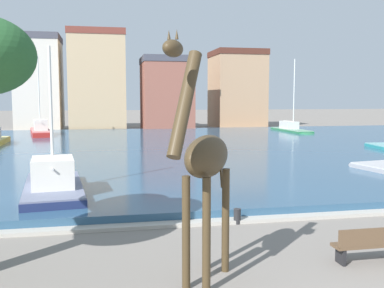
% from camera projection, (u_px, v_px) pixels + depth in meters
% --- Properties ---
extents(harbor_water, '(78.62, 40.75, 0.37)m').
position_uv_depth(harbor_water, '(168.00, 148.00, 34.85)').
color(harbor_water, '#2D5170').
rests_on(harbor_water, ground).
extents(quay_edge_coping, '(78.62, 0.50, 0.12)m').
position_uv_depth(quay_edge_coping, '(257.00, 219.00, 14.75)').
color(quay_edge_coping, '#ADA89E').
rests_on(quay_edge_coping, ground).
extents(giraffe_statue, '(2.11, 2.74, 5.34)m').
position_uv_depth(giraffe_statue, '(204.00, 162.00, 9.60)').
color(giraffe_statue, '#42331E').
rests_on(giraffe_statue, ground).
extents(sailboat_green, '(1.91, 8.82, 8.46)m').
position_uv_depth(sailboat_green, '(293.00, 130.00, 49.72)').
color(sailboat_green, '#236B42').
rests_on(sailboat_green, ground).
extents(sailboat_navy, '(2.84, 7.13, 6.17)m').
position_uv_depth(sailboat_navy, '(53.00, 186.00, 17.86)').
color(sailboat_navy, navy).
rests_on(sailboat_navy, ground).
extents(sailboat_red, '(3.32, 9.70, 8.39)m').
position_uv_depth(sailboat_red, '(40.00, 132.00, 46.00)').
color(sailboat_red, red).
rests_on(sailboat_red, ground).
extents(mooring_bollard, '(0.24, 0.24, 0.50)m').
position_uv_depth(mooring_bollard, '(237.00, 216.00, 14.44)').
color(mooring_bollard, '#232326').
rests_on(mooring_bollard, ground).
extents(park_bench, '(1.80, 0.44, 0.92)m').
position_uv_depth(park_bench, '(369.00, 244.00, 10.98)').
color(park_bench, brown).
rests_on(park_bench, ground).
extents(townhouse_corner_house, '(5.60, 6.90, 12.08)m').
position_uv_depth(townhouse_corner_house, '(39.00, 83.00, 56.35)').
color(townhouse_corner_house, beige).
rests_on(townhouse_corner_house, ground).
extents(townhouse_narrow_midrow, '(7.11, 5.98, 12.63)m').
position_uv_depth(townhouse_narrow_midrow, '(97.00, 81.00, 56.06)').
color(townhouse_narrow_midrow, tan).
rests_on(townhouse_narrow_midrow, ground).
extents(townhouse_end_terrace, '(6.38, 7.32, 9.39)m').
position_uv_depth(townhouse_end_terrace, '(166.00, 94.00, 57.15)').
color(townhouse_end_terrace, '#8E5142').
rests_on(townhouse_end_terrace, ground).
extents(townhouse_wide_warehouse, '(7.01, 7.31, 10.80)m').
position_uv_depth(townhouse_wide_warehouse, '(237.00, 89.00, 62.64)').
color(townhouse_wide_warehouse, tan).
rests_on(townhouse_wide_warehouse, ground).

